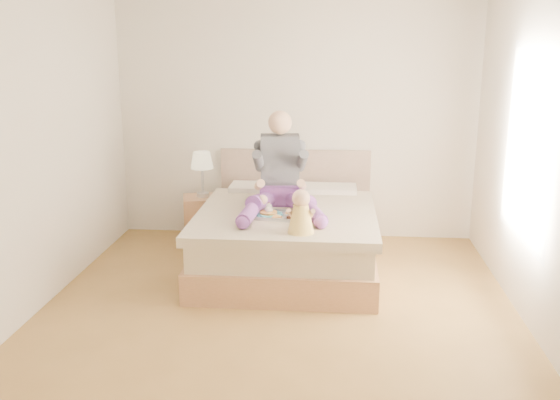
# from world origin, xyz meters

# --- Properties ---
(room) EXTENTS (4.02, 4.22, 2.71)m
(room) POSITION_xyz_m (0.08, 0.01, 1.51)
(room) COLOR brown
(room) RESTS_ON ground
(bed) EXTENTS (1.70, 2.18, 1.00)m
(bed) POSITION_xyz_m (0.00, 1.08, 0.32)
(bed) COLOR #9A6C48
(bed) RESTS_ON ground
(nightstand) EXTENTS (0.51, 0.47, 0.52)m
(nightstand) POSITION_xyz_m (-1.00, 1.71, 0.26)
(nightstand) COLOR #9A6C48
(nightstand) RESTS_ON ground
(lamp) EXTENTS (0.24, 0.24, 0.50)m
(lamp) POSITION_xyz_m (-1.00, 1.72, 0.90)
(lamp) COLOR silver
(lamp) RESTS_ON nightstand
(adult) EXTENTS (0.80, 1.18, 0.96)m
(adult) POSITION_xyz_m (-0.08, 1.05, 0.89)
(adult) COLOR #6A3586
(adult) RESTS_ON bed
(tray) EXTENTS (0.46, 0.38, 0.12)m
(tray) POSITION_xyz_m (-0.07, 0.69, 0.64)
(tray) COLOR silver
(tray) RESTS_ON bed
(baby) EXTENTS (0.25, 0.34, 0.38)m
(baby) POSITION_xyz_m (0.17, 0.22, 0.76)
(baby) COLOR gold
(baby) RESTS_ON bed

